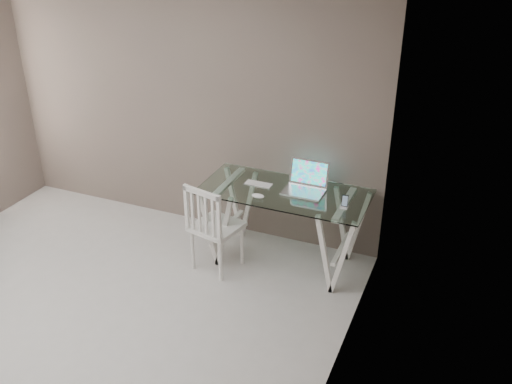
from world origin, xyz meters
TOP-DOWN VIEW (x-y plane):
  - desk at (1.19, 1.85)m, footprint 1.50×0.70m
  - chair at (0.64, 1.47)m, footprint 0.47×0.47m
  - laptop at (1.35, 1.95)m, footprint 0.36×0.31m
  - keyboard at (0.92, 1.88)m, footprint 0.26×0.11m
  - mouse at (1.02, 1.64)m, footprint 0.11×0.07m
  - phone_dock at (1.76, 1.75)m, footprint 0.06×0.06m

SIDE VIEW (x-z plane):
  - desk at x=1.19m, z-range 0.01..0.76m
  - chair at x=0.64m, z-range 0.04..0.92m
  - keyboard at x=0.92m, z-range 0.75..0.75m
  - mouse at x=1.02m, z-range 0.75..0.78m
  - phone_dock at x=1.76m, z-range 0.72..0.84m
  - laptop at x=1.35m, z-range 0.68..0.93m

